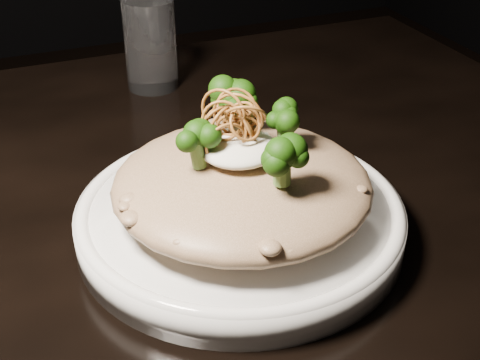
% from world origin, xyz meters
% --- Properties ---
extents(table, '(1.10, 0.80, 0.75)m').
position_xyz_m(table, '(0.00, 0.00, 0.67)').
color(table, black).
rests_on(table, ground).
extents(plate, '(0.28, 0.28, 0.03)m').
position_xyz_m(plate, '(0.09, -0.07, 0.76)').
color(plate, white).
rests_on(plate, table).
extents(risotto, '(0.22, 0.22, 0.05)m').
position_xyz_m(risotto, '(0.09, -0.07, 0.80)').
color(risotto, brown).
rests_on(risotto, plate).
extents(broccoli, '(0.14, 0.14, 0.05)m').
position_xyz_m(broccoli, '(0.10, -0.07, 0.85)').
color(broccoli, black).
rests_on(broccoli, risotto).
extents(cheese, '(0.07, 0.07, 0.02)m').
position_xyz_m(cheese, '(0.09, -0.07, 0.84)').
color(cheese, white).
rests_on(cheese, risotto).
extents(shallots, '(0.06, 0.06, 0.04)m').
position_xyz_m(shallots, '(0.09, -0.06, 0.86)').
color(shallots, brown).
rests_on(shallots, cheese).
extents(drinking_glass, '(0.07, 0.07, 0.11)m').
position_xyz_m(drinking_glass, '(0.11, 0.27, 0.81)').
color(drinking_glass, white).
rests_on(drinking_glass, table).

